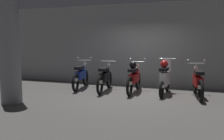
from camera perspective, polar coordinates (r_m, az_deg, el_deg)
ground_plane at (r=8.01m, az=4.20°, el=-5.90°), size 80.00×80.00×0.00m
back_wall at (r=9.87m, az=7.46°, el=5.78°), size 16.00×0.30×3.22m
motorbike_slot_0 at (r=9.22m, az=-7.21°, el=-1.23°), size 0.61×1.93×1.15m
motorbike_slot_1 at (r=8.64m, az=-1.65°, el=-1.70°), size 0.56×1.95×1.03m
motorbike_slot_2 at (r=8.41m, az=5.13°, el=-1.68°), size 0.59×1.95×1.15m
motorbike_slot_3 at (r=8.24m, az=12.12°, el=-1.69°), size 0.56×1.68×1.18m
motorbike_slot_4 at (r=8.13m, az=19.21°, el=-2.53°), size 0.59×1.94×1.15m
support_pillar at (r=7.37m, az=-22.62°, el=5.20°), size 0.56×0.56×3.22m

